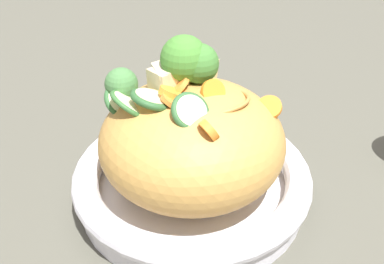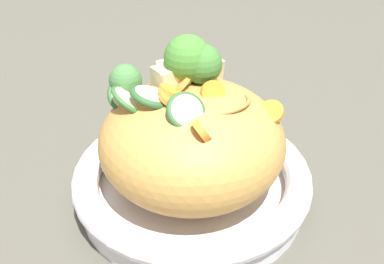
% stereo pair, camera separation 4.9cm
% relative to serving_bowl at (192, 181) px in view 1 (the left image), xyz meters
% --- Properties ---
extents(ground_plane, '(3.00, 3.00, 0.00)m').
position_rel_serving_bowl_xyz_m(ground_plane, '(0.00, 0.00, -0.02)').
color(ground_plane, '#4E4E42').
extents(serving_bowl, '(0.26, 0.26, 0.05)m').
position_rel_serving_bowl_xyz_m(serving_bowl, '(0.00, 0.00, 0.00)').
color(serving_bowl, white).
rests_on(serving_bowl, ground_plane).
extents(noodle_heap, '(0.19, 0.19, 0.12)m').
position_rel_serving_bowl_xyz_m(noodle_heap, '(0.00, -0.00, 0.05)').
color(noodle_heap, '#C18F45').
rests_on(noodle_heap, serving_bowl).
extents(broccoli_florets, '(0.06, 0.12, 0.08)m').
position_rel_serving_bowl_xyz_m(broccoli_florets, '(0.03, 0.01, 0.13)').
color(broccoli_florets, '#9CBA71').
rests_on(broccoli_florets, serving_bowl).
extents(carrot_coins, '(0.10, 0.13, 0.04)m').
position_rel_serving_bowl_xyz_m(carrot_coins, '(-0.01, -0.01, 0.11)').
color(carrot_coins, orange).
rests_on(carrot_coins, serving_bowl).
extents(zucchini_slices, '(0.11, 0.10, 0.05)m').
position_rel_serving_bowl_xyz_m(zucchini_slices, '(0.00, 0.04, 0.10)').
color(zucchini_slices, beige).
rests_on(zucchini_slices, serving_bowl).
extents(chicken_chunks, '(0.06, 0.08, 0.04)m').
position_rel_serving_bowl_xyz_m(chicken_chunks, '(0.04, 0.00, 0.11)').
color(chicken_chunks, beige).
rests_on(chicken_chunks, serving_bowl).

